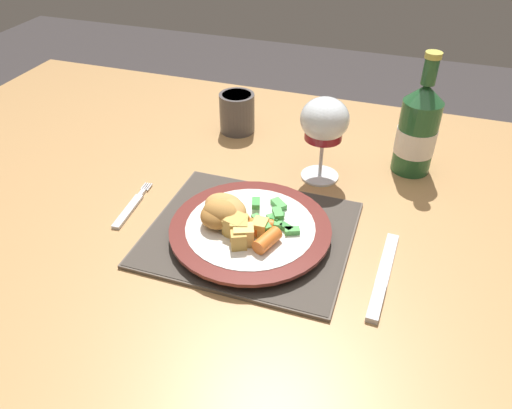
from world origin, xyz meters
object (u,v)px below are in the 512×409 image
wine_glass (324,123)px  table_knife (381,282)px  fork (131,208)px  drinking_cup (237,112)px  dinner_plate (250,230)px  dining_table (251,246)px  bottle (418,130)px

wine_glass → table_knife: bearing=-59.2°
fork → drinking_cup: bearing=77.4°
table_knife → dinner_plate: bearing=170.8°
table_knife → wine_glass: bearing=120.8°
wine_glass → drinking_cup: (-0.21, 0.12, -0.07)m
dining_table → dinner_plate: bearing=-70.9°
bottle → fork: bearing=-147.1°
bottle → drinking_cup: bearing=173.7°
dining_table → drinking_cup: 0.32m
drinking_cup → bottle: bearing=-6.3°
dining_table → wine_glass: size_ratio=9.96×
bottle → drinking_cup: (-0.37, 0.04, -0.04)m
dinner_plate → fork: bearing=178.2°
fork → bottle: (0.44, 0.29, 0.08)m
fork → drinking_cup: 0.34m
bottle → wine_glass: bearing=-152.6°
wine_glass → drinking_cup: bearing=149.8°
dining_table → bottle: 0.37m
dining_table → wine_glass: wine_glass is taller
dinner_plate → fork: 0.22m
dinner_plate → bottle: bottle is taller
dining_table → wine_glass: 0.25m
fork → bottle: bearing=32.9°
fork → bottle: bottle is taller
dining_table → wine_glass: (0.09, 0.15, 0.19)m
dining_table → dinner_plate: size_ratio=6.19×
bottle → drinking_cup: 0.37m
dinner_plate → wine_glass: 0.24m
dining_table → bottle: (0.24, 0.23, 0.16)m
wine_glass → bottle: (0.16, 0.08, -0.03)m
table_knife → wine_glass: wine_glass is taller
fork → wine_glass: bearing=35.7°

